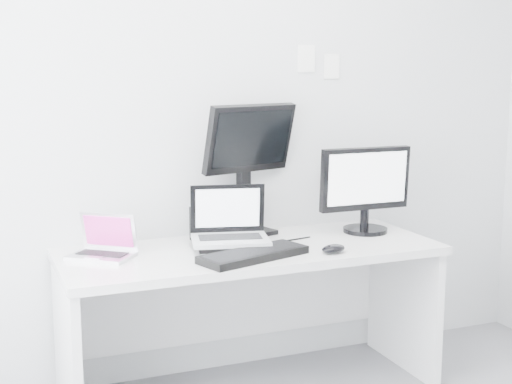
% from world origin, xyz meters
% --- Properties ---
extents(back_wall, '(3.60, 0.00, 3.60)m').
position_xyz_m(back_wall, '(0.00, 1.60, 1.35)').
color(back_wall, '#BABDBF').
rests_on(back_wall, ground).
extents(desk, '(1.80, 0.70, 0.73)m').
position_xyz_m(desk, '(0.00, 1.25, 0.36)').
color(desk, silver).
rests_on(desk, ground).
extents(macbook, '(0.34, 0.33, 0.21)m').
position_xyz_m(macbook, '(-0.69, 1.32, 0.83)').
color(macbook, silver).
rests_on(macbook, desk).
extents(speaker, '(0.09, 0.09, 0.17)m').
position_xyz_m(speaker, '(-0.18, 1.48, 0.81)').
color(speaker, black).
rests_on(speaker, desk).
extents(dell_laptop, '(0.42, 0.36, 0.30)m').
position_xyz_m(dell_laptop, '(-0.09, 1.27, 0.88)').
color(dell_laptop, silver).
rests_on(dell_laptop, desk).
extents(rear_monitor, '(0.54, 0.32, 0.69)m').
position_xyz_m(rear_monitor, '(0.08, 1.50, 1.07)').
color(rear_monitor, black).
rests_on(rear_monitor, desk).
extents(samsung_monitor, '(0.50, 0.23, 0.46)m').
position_xyz_m(samsung_monitor, '(0.67, 1.33, 0.96)').
color(samsung_monitor, black).
rests_on(samsung_monitor, desk).
extents(keyboard, '(0.55, 0.33, 0.03)m').
position_xyz_m(keyboard, '(-0.06, 1.06, 0.75)').
color(keyboard, black).
rests_on(keyboard, desk).
extents(mouse, '(0.14, 0.11, 0.04)m').
position_xyz_m(mouse, '(0.32, 1.01, 0.75)').
color(mouse, black).
rests_on(mouse, desk).
extents(wall_note_0, '(0.10, 0.00, 0.14)m').
position_xyz_m(wall_note_0, '(0.45, 1.59, 1.62)').
color(wall_note_0, white).
rests_on(wall_note_0, back_wall).
extents(wall_note_1, '(0.09, 0.00, 0.13)m').
position_xyz_m(wall_note_1, '(0.60, 1.59, 1.58)').
color(wall_note_1, white).
rests_on(wall_note_1, back_wall).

